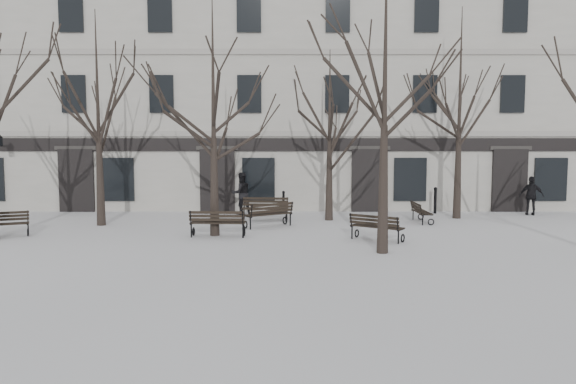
{
  "coord_description": "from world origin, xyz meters",
  "views": [
    {
      "loc": [
        -0.28,
        -17.88,
        3.28
      ],
      "look_at": [
        -0.25,
        3.0,
        1.37
      ],
      "focal_mm": 35.0,
      "sensor_mm": 36.0,
      "label": 1
    }
  ],
  "objects_px": {
    "bench_1": "(218,222)",
    "bench_2": "(376,226)",
    "bench_0": "(2,223)",
    "bench_4": "(269,214)",
    "tree_1": "(213,89)",
    "bench_5": "(420,211)",
    "bench_3": "(265,208)",
    "tree_2": "(385,60)"
  },
  "relations": [
    {
      "from": "bench_2",
      "to": "bench_4",
      "type": "relative_size",
      "value": 0.93
    },
    {
      "from": "tree_1",
      "to": "tree_2",
      "type": "relative_size",
      "value": 0.91
    },
    {
      "from": "bench_1",
      "to": "bench_3",
      "type": "xyz_separation_m",
      "value": [
        1.46,
        4.03,
        0.01
      ]
    },
    {
      "from": "tree_1",
      "to": "bench_2",
      "type": "distance_m",
      "value": 7.17
    },
    {
      "from": "tree_1",
      "to": "bench_4",
      "type": "relative_size",
      "value": 4.2
    },
    {
      "from": "tree_1",
      "to": "bench_0",
      "type": "xyz_separation_m",
      "value": [
        -7.25,
        -0.26,
        -4.58
      ]
    },
    {
      "from": "tree_2",
      "to": "bench_1",
      "type": "xyz_separation_m",
      "value": [
        -5.17,
        2.73,
        -5.04
      ]
    },
    {
      "from": "bench_0",
      "to": "bench_3",
      "type": "xyz_separation_m",
      "value": [
        8.85,
        3.97,
        0.05
      ]
    },
    {
      "from": "bench_1",
      "to": "bench_2",
      "type": "relative_size",
      "value": 1.06
    },
    {
      "from": "tree_2",
      "to": "bench_0",
      "type": "bearing_deg",
      "value": 167.43
    },
    {
      "from": "tree_2",
      "to": "bench_5",
      "type": "relative_size",
      "value": 5.42
    },
    {
      "from": "tree_1",
      "to": "tree_2",
      "type": "bearing_deg",
      "value": -29.94
    },
    {
      "from": "tree_2",
      "to": "bench_3",
      "type": "xyz_separation_m",
      "value": [
        -3.7,
        6.77,
        -5.04
      ]
    },
    {
      "from": "bench_2",
      "to": "bench_4",
      "type": "height_order",
      "value": "bench_4"
    },
    {
      "from": "tree_2",
      "to": "bench_3",
      "type": "height_order",
      "value": "tree_2"
    },
    {
      "from": "bench_1",
      "to": "bench_4",
      "type": "xyz_separation_m",
      "value": [
        1.69,
        2.19,
        0.01
      ]
    },
    {
      "from": "bench_0",
      "to": "bench_2",
      "type": "xyz_separation_m",
      "value": [
        12.69,
        -0.8,
        0.02
      ]
    },
    {
      "from": "bench_0",
      "to": "bench_4",
      "type": "relative_size",
      "value": 0.93
    },
    {
      "from": "bench_0",
      "to": "bench_1",
      "type": "height_order",
      "value": "bench_1"
    },
    {
      "from": "tree_1",
      "to": "bench_1",
      "type": "xyz_separation_m",
      "value": [
        0.14,
        -0.32,
        -4.53
      ]
    },
    {
      "from": "bench_4",
      "to": "bench_5",
      "type": "xyz_separation_m",
      "value": [
        6.05,
        1.24,
        -0.07
      ]
    },
    {
      "from": "bench_3",
      "to": "bench_4",
      "type": "xyz_separation_m",
      "value": [
        0.22,
        -1.84,
        0.0
      ]
    },
    {
      "from": "bench_2",
      "to": "tree_1",
      "type": "bearing_deg",
      "value": 23.59
    },
    {
      "from": "bench_4",
      "to": "bench_0",
      "type": "bearing_deg",
      "value": -20.88
    },
    {
      "from": "tree_1",
      "to": "bench_3",
      "type": "relative_size",
      "value": 4.17
    },
    {
      "from": "tree_2",
      "to": "bench_2",
      "type": "bearing_deg",
      "value": 86.21
    },
    {
      "from": "tree_1",
      "to": "bench_5",
      "type": "height_order",
      "value": "tree_1"
    },
    {
      "from": "bench_2",
      "to": "bench_3",
      "type": "bearing_deg",
      "value": -16.59
    },
    {
      "from": "bench_1",
      "to": "bench_5",
      "type": "bearing_deg",
      "value": -153.72
    },
    {
      "from": "tree_1",
      "to": "bench_5",
      "type": "relative_size",
      "value": 4.92
    },
    {
      "from": "bench_5",
      "to": "tree_1",
      "type": "bearing_deg",
      "value": 110.53
    },
    {
      "from": "tree_1",
      "to": "bench_2",
      "type": "xyz_separation_m",
      "value": [
        5.44,
        -1.06,
        -4.56
      ]
    },
    {
      "from": "bench_0",
      "to": "bench_5",
      "type": "xyz_separation_m",
      "value": [
        15.13,
        3.37,
        -0.02
      ]
    },
    {
      "from": "bench_1",
      "to": "bench_5",
      "type": "distance_m",
      "value": 8.47
    },
    {
      "from": "bench_0",
      "to": "tree_2",
      "type": "bearing_deg",
      "value": -35.21
    },
    {
      "from": "tree_2",
      "to": "bench_5",
      "type": "bearing_deg",
      "value": 67.34
    },
    {
      "from": "bench_1",
      "to": "bench_3",
      "type": "height_order",
      "value": "bench_3"
    },
    {
      "from": "tree_1",
      "to": "bench_2",
      "type": "height_order",
      "value": "tree_1"
    },
    {
      "from": "bench_0",
      "to": "bench_1",
      "type": "relative_size",
      "value": 0.94
    },
    {
      "from": "tree_2",
      "to": "bench_5",
      "type": "distance_m",
      "value": 8.41
    },
    {
      "from": "bench_0",
      "to": "bench_5",
      "type": "distance_m",
      "value": 15.5
    },
    {
      "from": "tree_2",
      "to": "bench_5",
      "type": "height_order",
      "value": "tree_2"
    }
  ]
}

